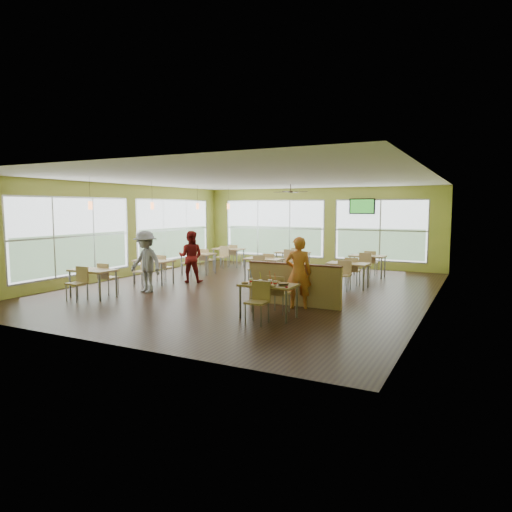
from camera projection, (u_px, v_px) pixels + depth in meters
The scene contains 20 objects.
room at pixel (251, 235), 13.31m from camera, with size 12.00×12.04×3.20m.
window_bays at pixel (226, 232), 17.24m from camera, with size 9.24×10.24×2.38m.
main_table at pixel (269, 289), 9.85m from camera, with size 1.22×1.52×0.87m.
half_wall_divider at pixel (294, 284), 11.14m from camera, with size 2.40×0.14×1.04m.
dining_tables at pixel (247, 260), 15.40m from camera, with size 6.92×8.72×0.87m.
pendant_lights at pixel (175, 206), 15.25m from camera, with size 0.11×7.31×0.86m.
ceiling_fan at pixel (290, 192), 15.83m from camera, with size 1.25×1.25×0.29m.
tv_backwall at pixel (362, 206), 17.64m from camera, with size 1.00×0.07×0.60m.
man_plaid at pixel (298, 273), 10.81m from camera, with size 0.63×0.41×1.71m, color #E34A19.
patron_maroon at pixel (191, 257), 14.62m from camera, with size 0.81×0.63×1.66m, color #5F100D.
patron_grey at pixel (146, 262), 12.86m from camera, with size 1.13×0.65×1.75m, color slate.
cup_blue at pixel (251, 281), 9.81m from camera, with size 0.10×0.10×0.34m.
cup_yellow at pixel (260, 282), 9.69m from camera, with size 0.08×0.08×0.30m.
cup_red_near at pixel (270, 282), 9.60m from camera, with size 0.10×0.10×0.34m.
cup_red_far at pixel (275, 283), 9.58m from camera, with size 0.08×0.08×0.30m.
food_basket at pixel (283, 284), 9.63m from camera, with size 0.25×0.25×0.06m.
ketchup_cup at pixel (287, 287), 9.37m from camera, with size 0.06×0.06×0.02m, color #A40C1E.
wrapper_left at pixel (245, 283), 9.87m from camera, with size 0.18×0.16×0.04m, color tan.
wrapper_mid at pixel (276, 282), 9.98m from camera, with size 0.19×0.17×0.05m, color tan.
wrapper_right at pixel (272, 286), 9.47m from camera, with size 0.15×0.14×0.04m, color tan.
Camera 1 is at (6.15, -11.79, 2.38)m, focal length 32.00 mm.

